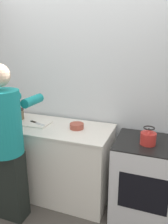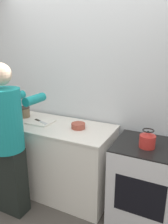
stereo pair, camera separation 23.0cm
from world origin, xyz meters
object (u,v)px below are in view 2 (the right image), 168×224
at_px(oven, 145,184).
at_px(canister_jar, 24,112).
at_px(cutting_board, 41,122).
at_px(kettle, 147,140).
at_px(person, 8,137).
at_px(bowl_prep, 78,126).
at_px(knife, 41,121).

xyz_separation_m(oven, canister_jar, (-1.66, 0.10, 0.54)).
height_order(cutting_board, kettle, kettle).
height_order(person, kettle, person).
height_order(kettle, bowl_prep, kettle).
relative_size(cutting_board, canister_jar, 1.92).
relative_size(kettle, bowl_prep, 1.11).
bearing_deg(kettle, knife, 177.47).
distance_m(oven, bowl_prep, 0.96).
bearing_deg(cutting_board, canister_jar, 165.28).
xyz_separation_m(kettle, canister_jar, (-1.65, 0.16, 0.01)).
relative_size(person, cutting_board, 5.58).
distance_m(cutting_board, knife, 0.02).
xyz_separation_m(knife, kettle, (1.31, -0.06, 0.03)).
bearing_deg(bowl_prep, canister_jar, 176.36).
xyz_separation_m(oven, person, (-1.36, -0.51, 0.47)).
relative_size(cutting_board, kettle, 1.68).
bearing_deg(knife, oven, 20.20).
bearing_deg(person, knife, 85.10).
height_order(oven, knife, knife).
xyz_separation_m(cutting_board, canister_jar, (-0.34, 0.09, 0.06)).
bearing_deg(person, kettle, 18.36).
relative_size(knife, bowl_prep, 1.49).
relative_size(oven, kettle, 4.98).
distance_m(kettle, bowl_prep, 0.81).
height_order(knife, canister_jar, canister_jar).
bearing_deg(canister_jar, kettle, -5.44).
height_order(oven, cutting_board, cutting_board).
bearing_deg(oven, canister_jar, 176.58).
height_order(cutting_board, bowl_prep, bowl_prep).
bearing_deg(person, bowl_prep, 45.29).
bearing_deg(kettle, bowl_prep, 172.67).
height_order(bowl_prep, canister_jar, canister_jar).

